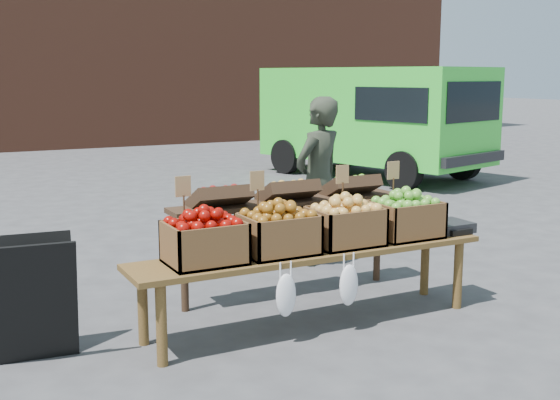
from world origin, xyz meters
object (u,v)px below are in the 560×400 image
chalkboard_sign (33,299)px  crate_red_apples (345,226)px  vendor (318,181)px  display_bench (312,287)px  crate_green_apples (405,219)px  back_table (288,234)px  crate_russet_pears (278,234)px  delivery_van (373,123)px  crate_golden_apples (205,243)px  weighing_scale (448,227)px

chalkboard_sign → crate_red_apples: 2.20m
vendor → crate_red_apples: 1.61m
vendor → display_bench: 1.81m
vendor → crate_green_apples: size_ratio=3.21×
display_bench → back_table: bearing=75.5°
chalkboard_sign → crate_russet_pears: (1.61, -0.28, 0.31)m
chalkboard_sign → crate_green_apples: crate_green_apples is taller
delivery_van → crate_red_apples: delivery_van is taller
display_bench → crate_golden_apples: crate_golden_apples is taller
delivery_van → crate_green_apples: size_ratio=8.62×
delivery_van → chalkboard_sign: bearing=-154.6°
vendor → crate_russet_pears: 1.90m
crate_red_apples → weighing_scale: crate_red_apples is taller
delivery_van → vendor: size_ratio=2.68×
crate_russet_pears → display_bench: bearing=0.0°
crate_russet_pears → crate_red_apples: same height
crate_golden_apples → weighing_scale: (2.08, 0.00, -0.10)m
chalkboard_sign → crate_golden_apples: size_ratio=1.62×
back_table → weighing_scale: bearing=-34.1°
display_bench → crate_red_apples: bearing=0.0°
crate_golden_apples → weighing_scale: crate_golden_apples is taller
crate_russet_pears → chalkboard_sign: bearing=170.1°
delivery_van → crate_red_apples: (-4.53, -6.12, -0.26)m
weighing_scale → display_bench: bearing=180.0°
chalkboard_sign → crate_russet_pears: 1.66m
crate_green_apples → chalkboard_sign: bearing=174.1°
back_table → crate_red_apples: 0.75m
back_table → weighing_scale: size_ratio=6.18×
crate_green_apples → crate_russet_pears: bearing=180.0°
chalkboard_sign → back_table: (2.07, 0.44, 0.12)m
chalkboard_sign → crate_red_apples: (2.16, -0.28, 0.31)m
back_table → crate_green_apples: back_table is taller
delivery_van → back_table: bearing=-146.3°
delivery_van → crate_red_apples: size_ratio=8.62×
delivery_van → crate_golden_apples: size_ratio=8.62×
display_bench → crate_red_apples: crate_red_apples is taller
crate_russet_pears → crate_green_apples: 1.10m
vendor → display_bench: size_ratio=0.60×
crate_russet_pears → back_table: bearing=57.4°
crate_green_apples → display_bench: bearing=180.0°
chalkboard_sign → crate_russet_pears: bearing=-4.2°
display_bench → weighing_scale: bearing=0.0°
display_bench → crate_red_apples: size_ratio=5.40×
crate_russet_pears → crate_red_apples: size_ratio=1.00×
crate_green_apples → weighing_scale: (0.43, 0.00, -0.10)m
crate_red_apples → weighing_scale: 0.98m
back_table → crate_russet_pears: (-0.46, -0.72, 0.19)m
back_table → crate_green_apples: (0.64, -0.72, 0.19)m
delivery_van → chalkboard_sign: delivery_van is taller
back_table → crate_red_apples: (0.09, -0.72, 0.19)m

